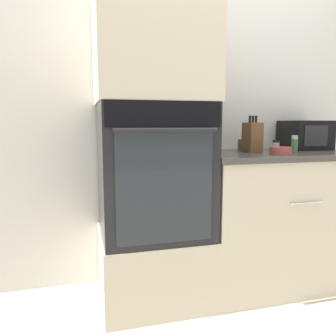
{
  "coord_description": "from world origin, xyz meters",
  "views": [
    {
      "loc": [
        -0.75,
        -1.64,
        1.11
      ],
      "look_at": [
        -0.26,
        0.21,
        0.85
      ],
      "focal_mm": 35.0,
      "sensor_mm": 36.0,
      "label": 1
    }
  ],
  "objects_px": {
    "microwave": "(305,135)",
    "bowl": "(281,151)",
    "knife_block": "(252,137)",
    "condiment_jar_near": "(241,145)",
    "wall_oven": "(153,170)",
    "condiment_jar_far": "(294,144)",
    "condiment_jar_mid": "(276,145)"
  },
  "relations": [
    {
      "from": "microwave",
      "to": "bowl",
      "type": "distance_m",
      "value": 0.5
    },
    {
      "from": "microwave",
      "to": "knife_block",
      "type": "relative_size",
      "value": 1.25
    },
    {
      "from": "knife_block",
      "to": "condiment_jar_near",
      "type": "relative_size",
      "value": 3.03
    },
    {
      "from": "microwave",
      "to": "knife_block",
      "type": "bearing_deg",
      "value": -167.37
    },
    {
      "from": "wall_oven",
      "to": "condiment_jar_far",
      "type": "bearing_deg",
      "value": -4.33
    },
    {
      "from": "wall_oven",
      "to": "condiment_jar_near",
      "type": "height_order",
      "value": "wall_oven"
    },
    {
      "from": "wall_oven",
      "to": "bowl",
      "type": "height_order",
      "value": "wall_oven"
    },
    {
      "from": "condiment_jar_far",
      "to": "microwave",
      "type": "bearing_deg",
      "value": 41.76
    },
    {
      "from": "microwave",
      "to": "condiment_jar_near",
      "type": "xyz_separation_m",
      "value": [
        -0.51,
        0.02,
        -0.07
      ]
    },
    {
      "from": "bowl",
      "to": "condiment_jar_mid",
      "type": "relative_size",
      "value": 1.85
    },
    {
      "from": "bowl",
      "to": "condiment_jar_near",
      "type": "xyz_separation_m",
      "value": [
        -0.12,
        0.31,
        0.02
      ]
    },
    {
      "from": "wall_oven",
      "to": "bowl",
      "type": "xyz_separation_m",
      "value": [
        0.79,
        -0.15,
        0.11
      ]
    },
    {
      "from": "microwave",
      "to": "condiment_jar_near",
      "type": "relative_size",
      "value": 3.8
    },
    {
      "from": "knife_block",
      "to": "condiment_jar_mid",
      "type": "distance_m",
      "value": 0.25
    },
    {
      "from": "microwave",
      "to": "condiment_jar_far",
      "type": "relative_size",
      "value": 2.66
    },
    {
      "from": "knife_block",
      "to": "bowl",
      "type": "relative_size",
      "value": 1.79
    },
    {
      "from": "condiment_jar_near",
      "to": "condiment_jar_mid",
      "type": "relative_size",
      "value": 1.09
    },
    {
      "from": "condiment_jar_mid",
      "to": "condiment_jar_far",
      "type": "xyz_separation_m",
      "value": [
        0.02,
        -0.18,
        0.02
      ]
    },
    {
      "from": "knife_block",
      "to": "condiment_jar_far",
      "type": "height_order",
      "value": "knife_block"
    },
    {
      "from": "condiment_jar_far",
      "to": "knife_block",
      "type": "bearing_deg",
      "value": 156.78
    },
    {
      "from": "condiment_jar_far",
      "to": "bowl",
      "type": "bearing_deg",
      "value": -153.68
    },
    {
      "from": "wall_oven",
      "to": "microwave",
      "type": "relative_size",
      "value": 2.63
    },
    {
      "from": "wall_oven",
      "to": "knife_block",
      "type": "height_order",
      "value": "wall_oven"
    },
    {
      "from": "condiment_jar_near",
      "to": "condiment_jar_far",
      "type": "bearing_deg",
      "value": -41.51
    },
    {
      "from": "condiment_jar_near",
      "to": "knife_block",
      "type": "bearing_deg",
      "value": -82.7
    },
    {
      "from": "condiment_jar_mid",
      "to": "knife_block",
      "type": "bearing_deg",
      "value": -162.59
    },
    {
      "from": "knife_block",
      "to": "condiment_jar_mid",
      "type": "relative_size",
      "value": 3.31
    },
    {
      "from": "wall_oven",
      "to": "knife_block",
      "type": "bearing_deg",
      "value": 3.02
    },
    {
      "from": "wall_oven",
      "to": "microwave",
      "type": "xyz_separation_m",
      "value": [
        1.18,
        0.15,
        0.2
      ]
    },
    {
      "from": "wall_oven",
      "to": "microwave",
      "type": "distance_m",
      "value": 1.21
    },
    {
      "from": "wall_oven",
      "to": "microwave",
      "type": "bearing_deg",
      "value": 7.09
    },
    {
      "from": "wall_oven",
      "to": "condiment_jar_far",
      "type": "relative_size",
      "value": 7.0
    }
  ]
}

